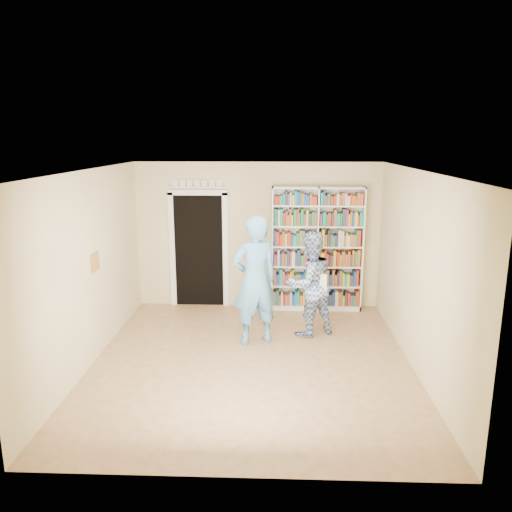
# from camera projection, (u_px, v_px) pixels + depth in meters

# --- Properties ---
(floor) EXTENTS (5.00, 5.00, 0.00)m
(floor) POSITION_uv_depth(u_px,v_px,m) (252.00, 362.00, 7.12)
(floor) COLOR #8F6445
(floor) RESTS_ON ground
(ceiling) EXTENTS (5.00, 5.00, 0.00)m
(ceiling) POSITION_uv_depth(u_px,v_px,m) (251.00, 171.00, 6.50)
(ceiling) COLOR white
(ceiling) RESTS_ON wall_back
(wall_back) EXTENTS (4.50, 0.00, 4.50)m
(wall_back) POSITION_uv_depth(u_px,v_px,m) (258.00, 236.00, 9.24)
(wall_back) COLOR beige
(wall_back) RESTS_ON floor
(wall_left) EXTENTS (0.00, 5.00, 5.00)m
(wall_left) POSITION_uv_depth(u_px,v_px,m) (89.00, 269.00, 6.89)
(wall_left) COLOR beige
(wall_left) RESTS_ON floor
(wall_right) EXTENTS (0.00, 5.00, 5.00)m
(wall_right) POSITION_uv_depth(u_px,v_px,m) (418.00, 272.00, 6.73)
(wall_right) COLOR beige
(wall_right) RESTS_ON floor
(bookshelf) EXTENTS (1.65, 0.31, 2.27)m
(bookshelf) POSITION_uv_depth(u_px,v_px,m) (317.00, 249.00, 9.10)
(bookshelf) COLOR white
(bookshelf) RESTS_ON floor
(doorway) EXTENTS (1.10, 0.08, 2.43)m
(doorway) POSITION_uv_depth(u_px,v_px,m) (199.00, 244.00, 9.30)
(doorway) COLOR black
(doorway) RESTS_ON floor
(wall_art) EXTENTS (0.03, 0.25, 0.25)m
(wall_art) POSITION_uv_depth(u_px,v_px,m) (95.00, 262.00, 7.08)
(wall_art) COLOR brown
(wall_art) RESTS_ON wall_left
(man_blue) EXTENTS (0.86, 0.73, 2.01)m
(man_blue) POSITION_uv_depth(u_px,v_px,m) (255.00, 281.00, 7.57)
(man_blue) COLOR #5C99CC
(man_blue) RESTS_ON floor
(man_plaid) EXTENTS (1.03, 0.95, 1.69)m
(man_plaid) POSITION_uv_depth(u_px,v_px,m) (309.00, 284.00, 7.95)
(man_plaid) COLOR #2E4F8D
(man_plaid) RESTS_ON floor
(paper_sheet) EXTENTS (0.20, 0.01, 0.28)m
(paper_sheet) POSITION_uv_depth(u_px,v_px,m) (320.00, 283.00, 7.72)
(paper_sheet) COLOR white
(paper_sheet) RESTS_ON man_plaid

